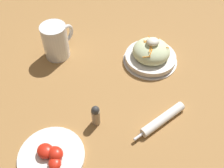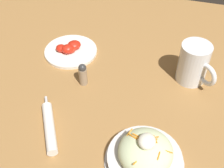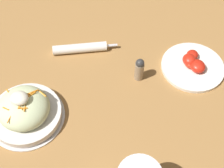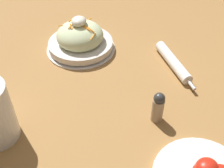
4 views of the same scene
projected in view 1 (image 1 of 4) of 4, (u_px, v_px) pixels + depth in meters
The scene contains 6 objects.
ground_plane at pixel (105, 89), 0.97m from camera, with size 1.43×1.43×0.00m, color #9E703D.
salad_plate at pixel (151, 54), 1.04m from camera, with size 0.21×0.21×0.11m.
beer_mug at pixel (56, 42), 1.04m from camera, with size 0.12×0.13×0.14m.
napkin_roll at pixel (162, 119), 0.87m from camera, with size 0.19×0.12×0.03m.
tomato_plate at pixel (51, 156), 0.79m from camera, with size 0.20×0.20×0.04m.
salt_shaker at pixel (96, 115), 0.85m from camera, with size 0.03×0.03×0.08m.
Camera 1 is at (0.06, 0.62, 0.75)m, focal length 42.85 mm.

